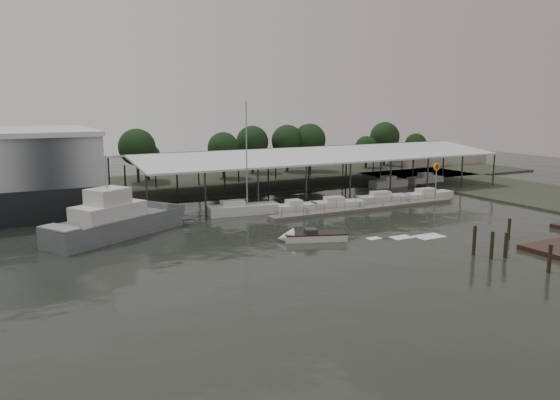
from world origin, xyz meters
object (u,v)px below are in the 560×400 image
grey_trawler (117,221)px  speedboat_underway (310,237)px  white_sailboat (243,209)px  shell_fuel_sign (436,174)px

grey_trawler → speedboat_underway: size_ratio=0.93×
grey_trawler → speedboat_underway: bearing=-63.5°
white_sailboat → speedboat_underway: 15.40m
white_sailboat → speedboat_underway: white_sailboat is taller
grey_trawler → speedboat_underway: (16.82, -11.20, -1.19)m
shell_fuel_sign → speedboat_underway: shell_fuel_sign is taller
speedboat_underway → shell_fuel_sign: bearing=-138.5°
grey_trawler → shell_fuel_sign: bearing=-30.8°
shell_fuel_sign → white_sailboat: bearing=169.8°
grey_trawler → white_sailboat: 16.78m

